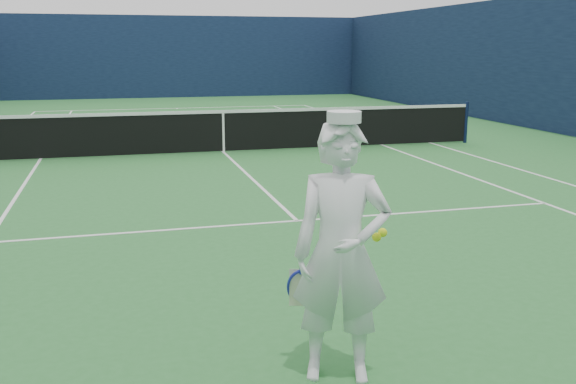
% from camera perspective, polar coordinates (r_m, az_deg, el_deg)
% --- Properties ---
extents(ground, '(80.00, 80.00, 0.00)m').
position_cam_1_polar(ground, '(15.34, -5.72, 3.51)').
color(ground, '#2A6E30').
rests_on(ground, ground).
extents(court_markings, '(11.03, 23.83, 0.01)m').
position_cam_1_polar(court_markings, '(15.34, -5.72, 3.52)').
color(court_markings, white).
rests_on(court_markings, ground).
extents(windscreen_fence, '(20.12, 36.12, 4.00)m').
position_cam_1_polar(windscreen_fence, '(15.15, -5.89, 11.00)').
color(windscreen_fence, '#101C3B').
rests_on(windscreen_fence, ground).
extents(tennis_net, '(12.88, 0.09, 1.07)m').
position_cam_1_polar(tennis_net, '(15.26, -5.77, 5.56)').
color(tennis_net, '#141E4C').
rests_on(tennis_net, ground).
extents(tennis_player, '(0.82, 0.70, 2.00)m').
position_cam_1_polar(tennis_player, '(4.69, 4.76, -5.38)').
color(tennis_player, white).
rests_on(tennis_player, ground).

